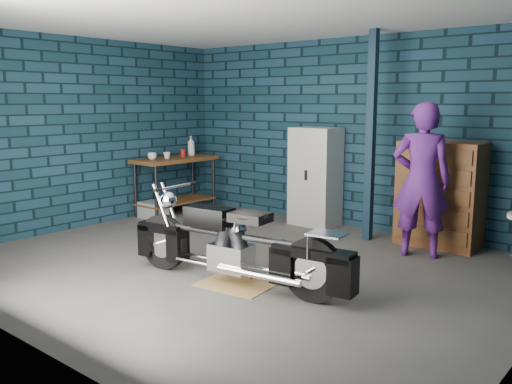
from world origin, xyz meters
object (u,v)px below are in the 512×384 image
tool_chest (440,194)px  locker (315,177)px  person (421,180)px  storage_bin (153,210)px  motorcycle (236,239)px  workbench (176,186)px

tool_chest → locker: bearing=180.0°
person → storage_bin: (-4.04, -0.65, -0.78)m
motorcycle → storage_bin: bearing=147.5°
workbench → person: bearing=2.0°
person → motorcycle: bearing=43.3°
storage_bin → locker: 2.58m
motorcycle → person: bearing=58.9°
motorcycle → person: (0.98, 2.14, 0.43)m
motorcycle → storage_bin: motorcycle is taller
workbench → storage_bin: bearing=-87.7°
storage_bin → tool_chest: size_ratio=0.32×
workbench → storage_bin: 0.60m
motorcycle → workbench: bearing=140.6°
locker → workbench: bearing=-161.5°
person → locker: bearing=-39.7°
tool_chest → storage_bin: bearing=-163.0°
motorcycle → locker: size_ratio=1.50×
workbench → motorcycle: 3.67m
motorcycle → tool_chest: tool_chest is taller
workbench → tool_chest: (4.07, 0.74, 0.20)m
motorcycle → locker: bearing=101.3°
workbench → locker: 2.34m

